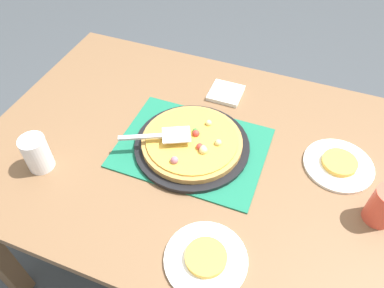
{
  "coord_description": "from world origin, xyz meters",
  "views": [
    {
      "loc": [
        0.29,
        -0.76,
        1.67
      ],
      "look_at": [
        0.0,
        0.0,
        0.77
      ],
      "focal_mm": 34.58,
      "sensor_mm": 36.0,
      "label": 1
    }
  ],
  "objects_px": {
    "served_slice_right": "(340,162)",
    "cup_near": "(37,153)",
    "napkin_stack": "(226,93)",
    "cup_far": "(384,206)",
    "plate_near_left": "(206,259)",
    "served_slice_left": "(206,257)",
    "pizza_pan": "(192,145)",
    "pizza_server": "(161,136)",
    "pizza": "(192,141)",
    "plate_far_right": "(338,165)"
  },
  "relations": [
    {
      "from": "served_slice_left",
      "to": "cup_far",
      "type": "xyz_separation_m",
      "value": [
        0.41,
        0.3,
        0.04
      ]
    },
    {
      "from": "cup_near",
      "to": "napkin_stack",
      "type": "distance_m",
      "value": 0.7
    },
    {
      "from": "napkin_stack",
      "to": "cup_far",
      "type": "bearing_deg",
      "value": -32.6
    },
    {
      "from": "served_slice_left",
      "to": "cup_far",
      "type": "relative_size",
      "value": 0.92
    },
    {
      "from": "napkin_stack",
      "to": "served_slice_right",
      "type": "bearing_deg",
      "value": -24.95
    },
    {
      "from": "served_slice_right",
      "to": "napkin_stack",
      "type": "relative_size",
      "value": 0.92
    },
    {
      "from": "cup_near",
      "to": "plate_near_left",
      "type": "bearing_deg",
      "value": -10.59
    },
    {
      "from": "pizza_pan",
      "to": "pizza_server",
      "type": "distance_m",
      "value": 0.11
    },
    {
      "from": "plate_near_left",
      "to": "served_slice_right",
      "type": "relative_size",
      "value": 2.0
    },
    {
      "from": "plate_far_right",
      "to": "cup_far",
      "type": "xyz_separation_m",
      "value": [
        0.12,
        -0.15,
        0.06
      ]
    },
    {
      "from": "pizza_pan",
      "to": "plate_near_left",
      "type": "xyz_separation_m",
      "value": [
        0.18,
        -0.35,
        -0.01
      ]
    },
    {
      "from": "pizza_pan",
      "to": "plate_far_right",
      "type": "bearing_deg",
      "value": 11.79
    },
    {
      "from": "napkin_stack",
      "to": "cup_near",
      "type": "bearing_deg",
      "value": -128.99
    },
    {
      "from": "pizza_pan",
      "to": "plate_far_right",
      "type": "height_order",
      "value": "pizza_pan"
    },
    {
      "from": "pizza_pan",
      "to": "cup_near",
      "type": "distance_m",
      "value": 0.49
    },
    {
      "from": "plate_near_left",
      "to": "plate_far_right",
      "type": "height_order",
      "value": "same"
    },
    {
      "from": "pizza_pan",
      "to": "served_slice_left",
      "type": "xyz_separation_m",
      "value": [
        0.18,
        -0.35,
        0.01
      ]
    },
    {
      "from": "pizza",
      "to": "served_slice_right",
      "type": "height_order",
      "value": "pizza"
    },
    {
      "from": "pizza_pan",
      "to": "plate_near_left",
      "type": "height_order",
      "value": "pizza_pan"
    },
    {
      "from": "served_slice_right",
      "to": "pizza_server",
      "type": "relative_size",
      "value": 0.49
    },
    {
      "from": "served_slice_left",
      "to": "napkin_stack",
      "type": "height_order",
      "value": "served_slice_left"
    },
    {
      "from": "plate_far_right",
      "to": "pizza_server",
      "type": "height_order",
      "value": "pizza_server"
    },
    {
      "from": "plate_near_left",
      "to": "cup_far",
      "type": "bearing_deg",
      "value": 35.84
    },
    {
      "from": "plate_far_right",
      "to": "napkin_stack",
      "type": "height_order",
      "value": "napkin_stack"
    },
    {
      "from": "cup_far",
      "to": "pizza_server",
      "type": "distance_m",
      "value": 0.67
    },
    {
      "from": "served_slice_left",
      "to": "plate_near_left",
      "type": "bearing_deg",
      "value": 0.0
    },
    {
      "from": "napkin_stack",
      "to": "pizza_pan",
      "type": "bearing_deg",
      "value": -94.14
    },
    {
      "from": "served_slice_left",
      "to": "napkin_stack",
      "type": "distance_m",
      "value": 0.67
    },
    {
      "from": "pizza",
      "to": "served_slice_left",
      "type": "xyz_separation_m",
      "value": [
        0.17,
        -0.35,
        -0.02
      ]
    },
    {
      "from": "plate_far_right",
      "to": "cup_near",
      "type": "xyz_separation_m",
      "value": [
        -0.88,
        -0.34,
        0.06
      ]
    },
    {
      "from": "plate_far_right",
      "to": "served_slice_right",
      "type": "distance_m",
      "value": 0.01
    },
    {
      "from": "pizza",
      "to": "napkin_stack",
      "type": "relative_size",
      "value": 2.75
    },
    {
      "from": "served_slice_right",
      "to": "cup_near",
      "type": "distance_m",
      "value": 0.94
    },
    {
      "from": "plate_near_left",
      "to": "plate_far_right",
      "type": "xyz_separation_m",
      "value": [
        0.29,
        0.45,
        0.0
      ]
    },
    {
      "from": "pizza",
      "to": "pizza_server",
      "type": "xyz_separation_m",
      "value": [
        -0.09,
        -0.04,
        0.03
      ]
    },
    {
      "from": "pizza",
      "to": "plate_near_left",
      "type": "relative_size",
      "value": 1.5
    },
    {
      "from": "pizza_pan",
      "to": "cup_far",
      "type": "bearing_deg",
      "value": -5.69
    },
    {
      "from": "pizza_pan",
      "to": "cup_near",
      "type": "xyz_separation_m",
      "value": [
        -0.42,
        -0.24,
        0.05
      ]
    },
    {
      "from": "cup_near",
      "to": "pizza",
      "type": "bearing_deg",
      "value": 29.96
    },
    {
      "from": "plate_near_left",
      "to": "napkin_stack",
      "type": "relative_size",
      "value": 1.83
    },
    {
      "from": "served_slice_left",
      "to": "pizza_server",
      "type": "distance_m",
      "value": 0.41
    },
    {
      "from": "cup_near",
      "to": "cup_far",
      "type": "relative_size",
      "value": 1.0
    },
    {
      "from": "pizza_server",
      "to": "napkin_stack",
      "type": "height_order",
      "value": "pizza_server"
    },
    {
      "from": "served_slice_left",
      "to": "cup_near",
      "type": "bearing_deg",
      "value": 169.41
    },
    {
      "from": "pizza",
      "to": "cup_far",
      "type": "relative_size",
      "value": 2.75
    },
    {
      "from": "cup_near",
      "to": "served_slice_right",
      "type": "bearing_deg",
      "value": 21.05
    },
    {
      "from": "cup_near",
      "to": "cup_far",
      "type": "xyz_separation_m",
      "value": [
        1.0,
        0.18,
        0.0
      ]
    },
    {
      "from": "served_slice_left",
      "to": "cup_far",
      "type": "distance_m",
      "value": 0.51
    },
    {
      "from": "pizza_pan",
      "to": "served_slice_right",
      "type": "xyz_separation_m",
      "value": [
        0.46,
        0.1,
        0.01
      ]
    },
    {
      "from": "plate_far_right",
      "to": "served_slice_left",
      "type": "relative_size",
      "value": 2.0
    }
  ]
}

